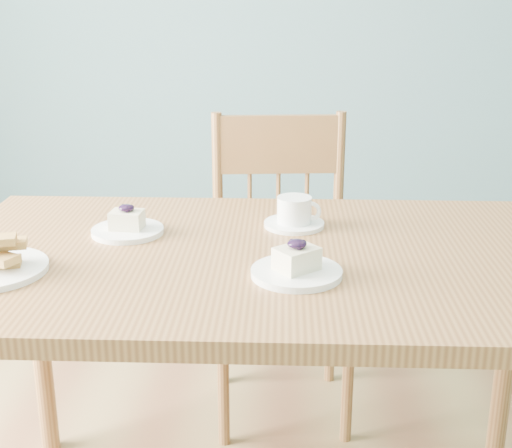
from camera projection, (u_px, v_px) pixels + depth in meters
The scene contains 5 objects.
dining_table at pixel (268, 285), 1.55m from camera, with size 1.44×0.84×0.76m.
dining_chair at pixel (281, 267), 2.20m from camera, with size 0.47×0.45×0.93m.
cheesecake_plate_near at pixel (297, 267), 1.39m from camera, with size 0.18×0.18×0.08m.
cheesecake_plate_far at pixel (127, 226), 1.63m from camera, with size 0.17×0.17×0.07m.
coffee_cup at pixel (295, 214), 1.68m from camera, with size 0.14×0.14×0.07m.
Camera 1 is at (-0.16, -1.30, 1.30)m, focal length 50.00 mm.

